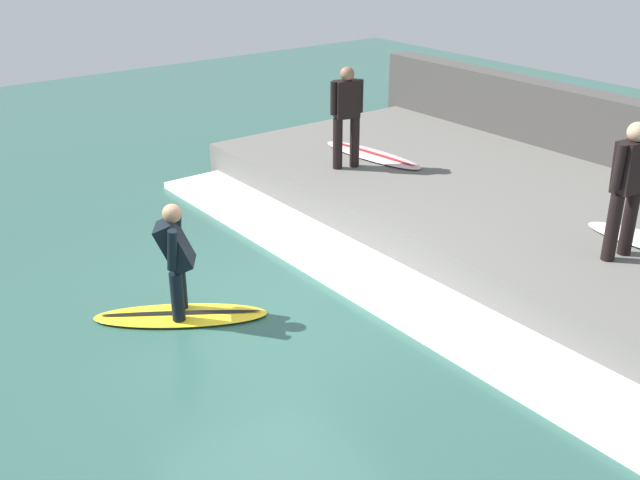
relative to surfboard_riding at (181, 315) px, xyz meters
The scene contains 9 objects.
ground_plane 0.98m from the surfboard_riding, 29.46° to the right, with size 28.00×28.00×0.00m, color #2D564C.
concrete_ledge 5.06m from the surfboard_riding, ahead, with size 4.40×9.46×0.52m, color #66635E.
back_wall 7.53m from the surfboard_riding, ahead, with size 0.50×9.93×1.56m, color #474442.
wave_foam_crest 2.36m from the surfboard_riding, 11.73° to the right, with size 1.03×8.99×0.10m, color white.
surfboard_riding is the anchor object (origin of this frame).
surfer_riding 0.77m from the surfboard_riding, ahead, with size 0.54×0.53×1.33m.
surfer_waiting_near 4.54m from the surfboard_riding, 24.97° to the left, with size 0.51×0.32×1.58m.
surfboard_waiting_near 5.05m from the surfboard_riding, 23.37° to the left, with size 0.74×2.08×0.07m.
surfer_waiting_far 5.31m from the surfboard_riding, 31.40° to the right, with size 0.55×0.28×1.63m.
Camera 1 is at (-4.11, -6.41, 4.32)m, focal length 42.00 mm.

